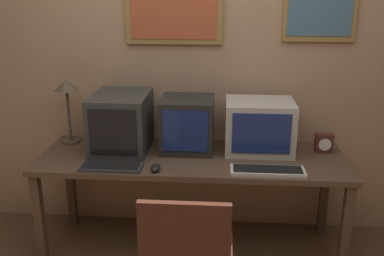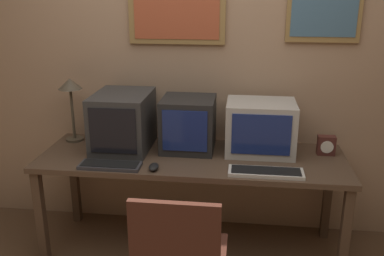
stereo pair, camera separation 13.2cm
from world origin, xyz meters
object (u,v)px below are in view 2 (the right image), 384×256
Objects in this scene: keyboard_main at (110,165)px; mouse_near_keyboard at (154,167)px; monitor_left at (123,121)px; desk_clock at (326,145)px; monitor_right at (260,127)px; keyboard_side at (266,172)px; desk_lamp at (71,92)px; monitor_center at (188,124)px.

keyboard_main is 3.64× the size of mouse_near_keyboard.
monitor_left is 1.38m from desk_clock.
monitor_left is at bearing -177.22° from monitor_right.
keyboard_side is at bearing -137.90° from desk_clock.
desk_lamp is (-1.78, 0.07, 0.30)m from desk_clock.
keyboard_main is 0.84× the size of desk_lamp.
monitor_center is 0.94m from desk_clock.
keyboard_main is at bearing -89.30° from monitor_left.
monitor_right is at bearing 22.55° from keyboard_main.
monitor_left is 3.71× the size of desk_clock.
mouse_near_keyboard is at bearing -160.24° from desk_clock.
mouse_near_keyboard is (-0.16, -0.39, -0.16)m from monitor_center.
mouse_near_keyboard is (0.28, -0.01, 0.01)m from keyboard_main.
keyboard_main is at bearing -164.23° from desk_clock.
mouse_near_keyboard reaches higher than keyboard_side.
monitor_left is 0.45m from monitor_center.
keyboard_side is 3.47× the size of desk_clock.
monitor_left is 4.55× the size of mouse_near_keyboard.
desk_lamp is (-0.41, 0.45, 0.35)m from keyboard_main.
desk_lamp is at bearing 146.36° from mouse_near_keyboard.
keyboard_main is (-0.93, -0.39, -0.16)m from monitor_right.
desk_lamp reaches higher than monitor_right.
desk_clock is 1.81m from desk_lamp.
desk_clock is (0.44, 0.00, -0.11)m from monitor_right.
mouse_near_keyboard is (-0.68, -0.02, 0.01)m from keyboard_side.
monitor_right is 1.18× the size of keyboard_main.
mouse_near_keyboard is at bearing -148.99° from monitor_right.
desk_clock is at bearing 19.76° from mouse_near_keyboard.
keyboard_side is at bearing -85.31° from monitor_right.
keyboard_side is 0.98× the size of desk_lamp.
monitor_left is at bearing -178.08° from desk_clock.
monitor_right is 3.51× the size of desk_clock.
desk_clock is (0.93, 0.00, -0.12)m from monitor_center.
desk_clock is 0.28× the size of desk_lamp.
monitor_left is 0.39m from keyboard_main.
desk_lamp is (-0.69, 0.46, 0.35)m from mouse_near_keyboard.
monitor_right is 0.45m from desk_clock.
monitor_left is 0.94m from monitor_right.
keyboard_main is at bearing 178.90° from mouse_near_keyboard.
monitor_center reaches higher than keyboard_side.
monitor_center is 0.49m from monitor_right.
mouse_near_keyboard reaches higher than keyboard_main.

